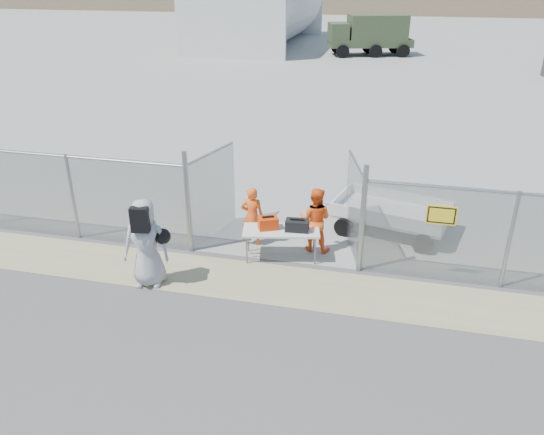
% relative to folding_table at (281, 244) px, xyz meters
% --- Properties ---
extents(ground, '(160.00, 160.00, 0.00)m').
position_rel_folding_table_xyz_m(ground, '(-0.18, -2.15, -0.37)').
color(ground, '#414040').
extents(tarmac_inside, '(160.00, 80.00, 0.01)m').
position_rel_folding_table_xyz_m(tarmac_inside, '(-0.18, 39.85, -0.37)').
color(tarmac_inside, gray).
rests_on(tarmac_inside, ground).
extents(dirt_strip, '(44.00, 1.60, 0.01)m').
position_rel_folding_table_xyz_m(dirt_strip, '(-0.18, -1.15, -0.36)').
color(dirt_strip, tan).
rests_on(dirt_strip, ground).
extents(chain_link_fence, '(40.00, 0.20, 2.20)m').
position_rel_folding_table_xyz_m(chain_link_fence, '(-0.18, -0.15, 0.73)').
color(chain_link_fence, gray).
rests_on(chain_link_fence, ground).
extents(folding_table, '(1.86, 1.08, 0.74)m').
position_rel_folding_table_xyz_m(folding_table, '(0.00, 0.00, 0.00)').
color(folding_table, silver).
rests_on(folding_table, ground).
extents(orange_bag, '(0.53, 0.46, 0.28)m').
position_rel_folding_table_xyz_m(orange_bag, '(-0.30, -0.01, 0.51)').
color(orange_bag, red).
rests_on(orange_bag, folding_table).
extents(black_duffel, '(0.55, 0.35, 0.26)m').
position_rel_folding_table_xyz_m(black_duffel, '(0.36, 0.04, 0.50)').
color(black_duffel, black).
rests_on(black_duffel, folding_table).
extents(security_worker_left, '(0.59, 0.42, 1.51)m').
position_rel_folding_table_xyz_m(security_worker_left, '(-0.82, 0.51, 0.38)').
color(security_worker_left, '#FF5A18').
rests_on(security_worker_left, ground).
extents(security_worker_right, '(0.82, 0.66, 1.59)m').
position_rel_folding_table_xyz_m(security_worker_right, '(0.69, 0.59, 0.42)').
color(security_worker_right, '#FF5A18').
rests_on(security_worker_right, ground).
extents(visitor, '(1.05, 0.78, 1.95)m').
position_rel_folding_table_xyz_m(visitor, '(-2.51, -1.72, 0.60)').
color(visitor, '#9C9C9C').
rests_on(visitor, ground).
extents(utility_trailer, '(3.98, 2.70, 0.88)m').
position_rel_folding_table_xyz_m(utility_trailer, '(2.46, 2.01, 0.07)').
color(utility_trailer, silver).
rests_on(utility_trailer, ground).
extents(military_truck, '(6.72, 4.05, 3.01)m').
position_rel_folding_table_xyz_m(military_truck, '(-0.16, 33.03, 1.13)').
color(military_truck, '#38452A').
rests_on(military_truck, ground).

